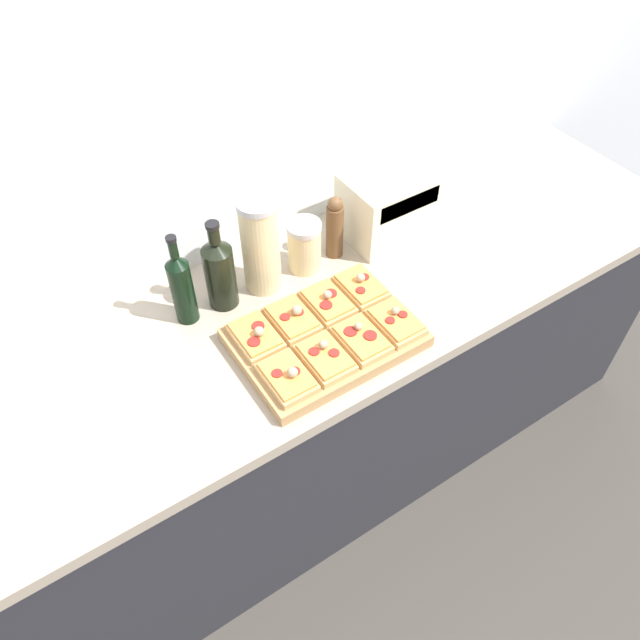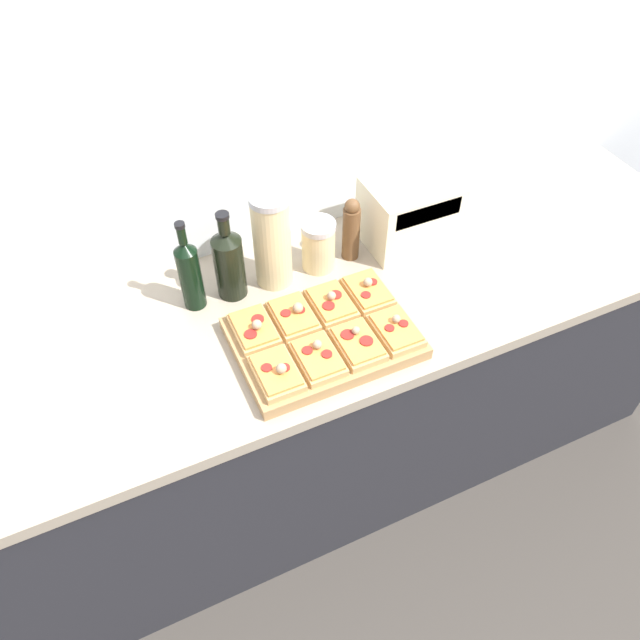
% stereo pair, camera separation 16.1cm
% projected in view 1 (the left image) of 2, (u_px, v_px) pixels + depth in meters
% --- Properties ---
extents(ground_plane, '(12.00, 12.00, 0.00)m').
position_uv_depth(ground_plane, '(353.00, 541.00, 2.18)').
color(ground_plane, '#3D3833').
extents(wall_back, '(6.00, 0.06, 2.50)m').
position_uv_depth(wall_back, '(224.00, 135.00, 1.64)').
color(wall_back, silver).
rests_on(wall_back, ground_plane).
extents(kitchen_counter, '(2.63, 0.67, 0.89)m').
position_uv_depth(kitchen_counter, '(302.00, 404.00, 2.03)').
color(kitchen_counter, '#232328').
rests_on(kitchen_counter, ground_plane).
extents(cutting_board, '(0.46, 0.33, 0.04)m').
position_uv_depth(cutting_board, '(326.00, 337.00, 1.62)').
color(cutting_board, '#A37A4C').
rests_on(cutting_board, kitchen_counter).
extents(pizza_slice_back_left, '(0.10, 0.15, 0.05)m').
position_uv_depth(pizza_slice_back_left, '(255.00, 336.00, 1.58)').
color(pizza_slice_back_left, tan).
rests_on(pizza_slice_back_left, cutting_board).
extents(pizza_slice_back_midleft, '(0.10, 0.15, 0.06)m').
position_uv_depth(pizza_slice_back_midleft, '(293.00, 318.00, 1.62)').
color(pizza_slice_back_midleft, tan).
rests_on(pizza_slice_back_midleft, cutting_board).
extents(pizza_slice_back_midright, '(0.10, 0.15, 0.05)m').
position_uv_depth(pizza_slice_back_midright, '(328.00, 302.00, 1.66)').
color(pizza_slice_back_midright, tan).
rests_on(pizza_slice_back_midright, cutting_board).
extents(pizza_slice_back_right, '(0.10, 0.15, 0.05)m').
position_uv_depth(pizza_slice_back_right, '(361.00, 286.00, 1.70)').
color(pizza_slice_back_right, tan).
rests_on(pizza_slice_back_right, cutting_board).
extents(pizza_slice_front_left, '(0.10, 0.15, 0.05)m').
position_uv_depth(pizza_slice_front_left, '(287.00, 377.00, 1.49)').
color(pizza_slice_front_left, tan).
rests_on(pizza_slice_front_left, cutting_board).
extents(pizza_slice_front_midleft, '(0.10, 0.15, 0.05)m').
position_uv_depth(pizza_slice_front_midleft, '(325.00, 357.00, 1.53)').
color(pizza_slice_front_midleft, tan).
rests_on(pizza_slice_front_midleft, cutting_board).
extents(pizza_slice_front_midright, '(0.10, 0.15, 0.05)m').
position_uv_depth(pizza_slice_front_midright, '(361.00, 339.00, 1.57)').
color(pizza_slice_front_midright, tan).
rests_on(pizza_slice_front_midright, cutting_board).
extents(pizza_slice_front_right, '(0.10, 0.15, 0.05)m').
position_uv_depth(pizza_slice_front_right, '(396.00, 321.00, 1.61)').
color(pizza_slice_front_right, tan).
rests_on(pizza_slice_front_right, cutting_board).
extents(olive_oil_bottle, '(0.06, 0.06, 0.28)m').
position_uv_depth(olive_oil_bottle, '(182.00, 287.00, 1.61)').
color(olive_oil_bottle, black).
rests_on(olive_oil_bottle, kitchen_counter).
extents(wine_bottle, '(0.08, 0.08, 0.27)m').
position_uv_depth(wine_bottle, '(220.00, 272.00, 1.65)').
color(wine_bottle, black).
rests_on(wine_bottle, kitchen_counter).
extents(grain_jar_tall, '(0.11, 0.11, 0.29)m').
position_uv_depth(grain_jar_tall, '(260.00, 245.00, 1.67)').
color(grain_jar_tall, beige).
rests_on(grain_jar_tall, kitchen_counter).
extents(grain_jar_short, '(0.10, 0.10, 0.16)m').
position_uv_depth(grain_jar_short, '(304.00, 246.00, 1.77)').
color(grain_jar_short, beige).
rests_on(grain_jar_short, kitchen_counter).
extents(pepper_mill, '(0.05, 0.05, 0.20)m').
position_uv_depth(pepper_mill, '(335.00, 227.00, 1.79)').
color(pepper_mill, brown).
rests_on(pepper_mill, kitchen_counter).
extents(toaster_oven, '(0.29, 0.19, 0.20)m').
position_uv_depth(toaster_oven, '(388.00, 205.00, 1.86)').
color(toaster_oven, beige).
rests_on(toaster_oven, kitchen_counter).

